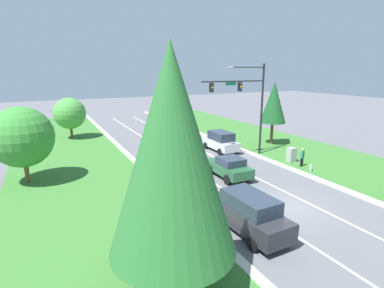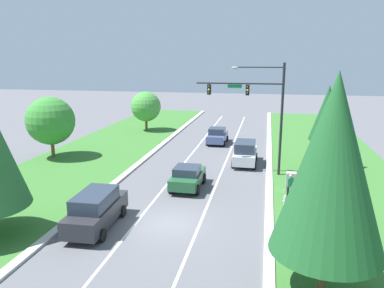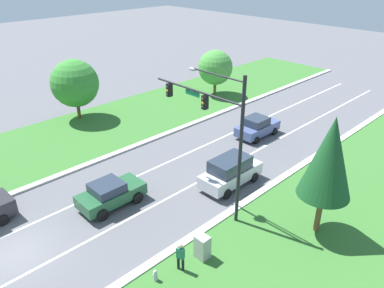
{
  "view_description": "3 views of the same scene",
  "coord_description": "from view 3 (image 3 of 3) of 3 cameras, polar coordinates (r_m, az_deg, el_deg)",
  "views": [
    {
      "loc": [
        -12.66,
        -12.53,
        8.21
      ],
      "look_at": [
        -0.8,
        11.21,
        1.66
      ],
      "focal_mm": 28.0,
      "sensor_mm": 36.0,
      "label": 1
    },
    {
      "loc": [
        5.24,
        -18.94,
        9.19
      ],
      "look_at": [
        -1.42,
        14.08,
        1.4
      ],
      "focal_mm": 35.0,
      "sensor_mm": 36.0,
      "label": 2
    },
    {
      "loc": [
        17.26,
        -3.82,
        13.98
      ],
      "look_at": [
        -0.51,
        13.53,
        1.54
      ],
      "focal_mm": 35.0,
      "sensor_mm": 36.0,
      "label": 3
    }
  ],
  "objects": [
    {
      "name": "pedestrian",
      "position": [
        19.02,
        -1.76,
        -16.72
      ],
      "size": [
        0.43,
        0.32,
        1.69
      ],
      "rotation": [
        0.0,
        0.0,
        3.43
      ],
      "color": "black",
      "rests_on": "ground_plane"
    },
    {
      "name": "silver_suv",
      "position": [
        25.43,
        5.89,
        -4.16
      ],
      "size": [
        2.1,
        4.68,
        2.05
      ],
      "rotation": [
        0.0,
        0.0,
        0.0
      ],
      "color": "silver",
      "rests_on": "ground_plane"
    },
    {
      "name": "lane_stripe_inner_left",
      "position": [
        23.94,
        -26.92,
        -12.53
      ],
      "size": [
        0.14,
        81.0,
        0.01
      ],
      "color": "white",
      "rests_on": "ground_plane"
    },
    {
      "name": "ground_plane",
      "position": [
        22.54,
        -25.34,
        -14.85
      ],
      "size": [
        160.0,
        160.0,
        0.0
      ],
      "primitive_type": "plane",
      "color": "#5B5B60"
    },
    {
      "name": "utility_cabinet",
      "position": [
        19.81,
        1.59,
        -15.51
      ],
      "size": [
        0.7,
        0.6,
        1.4
      ],
      "color": "#9E9E99",
      "rests_on": "ground_plane"
    },
    {
      "name": "lane_stripe_inner_right",
      "position": [
        21.19,
        -23.52,
        -17.44
      ],
      "size": [
        0.14,
        81.0,
        0.01
      ],
      "color": "white",
      "rests_on": "ground_plane"
    },
    {
      "name": "traffic_signal_mast",
      "position": [
        20.75,
        3.69,
        3.26
      ],
      "size": [
        6.78,
        0.41,
        8.84
      ],
      "color": "black",
      "rests_on": "ground_plane"
    },
    {
      "name": "oak_far_left_tree",
      "position": [
        36.66,
        -17.43,
        8.81
      ],
      "size": [
        4.41,
        4.41,
        5.74
      ],
      "color": "brown",
      "rests_on": "ground_plane"
    },
    {
      "name": "forest_sedan",
      "position": [
        23.92,
        -12.32,
        -7.37
      ],
      "size": [
        2.14,
        4.17,
        1.67
      ],
      "rotation": [
        0.0,
        0.0,
        -0.01
      ],
      "color": "#235633",
      "rests_on": "ground_plane"
    },
    {
      "name": "slate_blue_sedan",
      "position": [
        32.82,
        9.9,
        2.62
      ],
      "size": [
        2.11,
        4.17,
        1.76
      ],
      "rotation": [
        0.0,
        0.0,
        -0.01
      ],
      "color": "#475684",
      "rests_on": "ground_plane"
    },
    {
      "name": "conifer_near_right_tree",
      "position": [
        20.45,
        20.17,
        -1.97
      ],
      "size": [
        2.83,
        2.83,
        7.05
      ],
      "color": "brown",
      "rests_on": "ground_plane"
    },
    {
      "name": "fire_hydrant",
      "position": [
        19.02,
        -5.61,
        -19.37
      ],
      "size": [
        0.34,
        0.2,
        0.7
      ],
      "color": "#B7B7BC",
      "rests_on": "ground_plane"
    },
    {
      "name": "oak_near_left_tree",
      "position": [
        41.88,
        3.58,
        11.55
      ],
      "size": [
        3.78,
        3.78,
        5.05
      ],
      "color": "brown",
      "rests_on": "ground_plane"
    }
  ]
}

